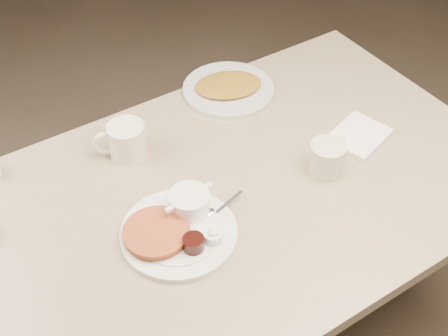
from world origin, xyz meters
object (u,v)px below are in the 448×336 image
diner_table (228,234)px  main_plate (178,226)px  coffee_mug_far (125,141)px  coffee_mug_near (328,157)px  hash_plate (228,88)px

diner_table → main_plate: size_ratio=4.18×
diner_table → coffee_mug_far: coffee_mug_far is taller
coffee_mug_near → hash_plate: 0.43m
coffee_mug_near → coffee_mug_far: coffee_mug_far is taller
coffee_mug_near → hash_plate: bearing=93.6°
coffee_mug_far → diner_table: bearing=-60.2°
main_plate → coffee_mug_near: size_ratio=2.51×
diner_table → coffee_mug_far: size_ratio=9.63×
main_plate → hash_plate: 0.57m
coffee_mug_near → coffee_mug_far: (-0.42, 0.34, 0.00)m
diner_table → hash_plate: 0.47m
diner_table → coffee_mug_near: size_ratio=10.47×
diner_table → coffee_mug_far: 0.38m
coffee_mug_near → diner_table: bearing=164.3°
main_plate → coffee_mug_near: coffee_mug_near is taller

